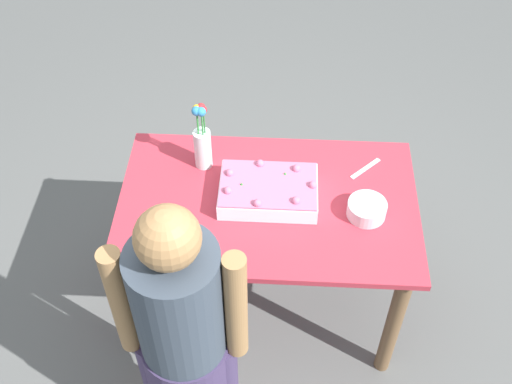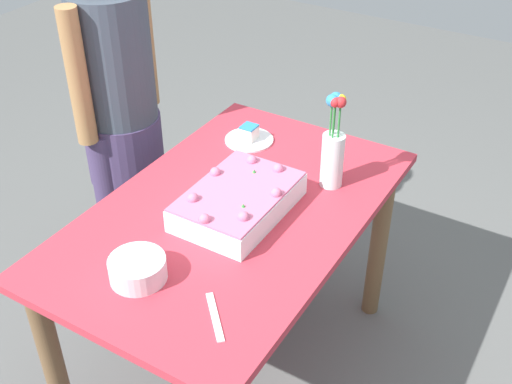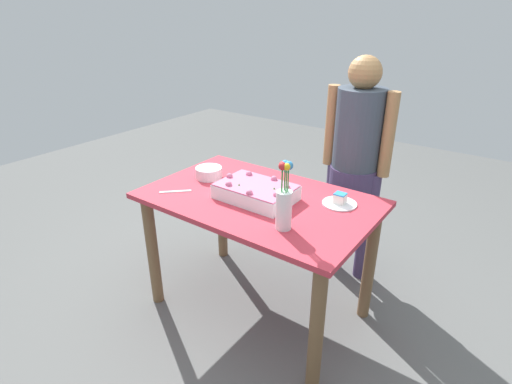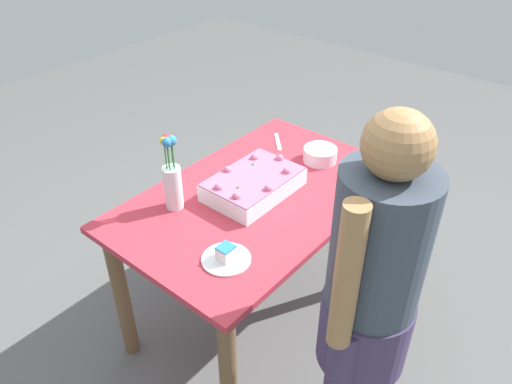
{
  "view_description": "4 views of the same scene",
  "coord_description": "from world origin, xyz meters",
  "px_view_note": "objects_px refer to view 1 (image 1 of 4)",
  "views": [
    {
      "loc": [
        0.05,
        -1.82,
        2.82
      ],
      "look_at": [
        -0.05,
        0.0,
        0.83
      ],
      "focal_mm": 45.0,
      "sensor_mm": 36.0,
      "label": 1
    },
    {
      "loc": [
        1.4,
        0.93,
        2.02
      ],
      "look_at": [
        -0.05,
        0.06,
        0.83
      ],
      "focal_mm": 45.0,
      "sensor_mm": 36.0,
      "label": 2
    },
    {
      "loc": [
        -1.17,
        1.63,
        1.73
      ],
      "look_at": [
        0.03,
        -0.02,
        0.79
      ],
      "focal_mm": 28.0,
      "sensor_mm": 36.0,
      "label": 3
    },
    {
      "loc": [
        -1.39,
        -1.15,
        2.04
      ],
      "look_at": [
        -0.03,
        -0.02,
        0.81
      ],
      "focal_mm": 35.0,
      "sensor_mm": 36.0,
      "label": 4
    }
  ],
  "objects_px": {
    "fruit_bowl": "(367,209)",
    "serving_plate_with_slice": "(167,229)",
    "sheet_cake": "(268,191)",
    "cake_knife": "(365,168)",
    "flower_vase": "(202,142)",
    "person_standing": "(183,334)"
  },
  "relations": [
    {
      "from": "sheet_cake",
      "to": "fruit_bowl",
      "type": "height_order",
      "value": "sheet_cake"
    },
    {
      "from": "sheet_cake",
      "to": "cake_knife",
      "type": "bearing_deg",
      "value": 24.67
    },
    {
      "from": "serving_plate_with_slice",
      "to": "sheet_cake",
      "type": "bearing_deg",
      "value": 27.26
    },
    {
      "from": "cake_knife",
      "to": "flower_vase",
      "type": "relative_size",
      "value": 0.53
    },
    {
      "from": "serving_plate_with_slice",
      "to": "flower_vase",
      "type": "height_order",
      "value": "flower_vase"
    },
    {
      "from": "fruit_bowl",
      "to": "serving_plate_with_slice",
      "type": "bearing_deg",
      "value": -170.67
    },
    {
      "from": "cake_knife",
      "to": "flower_vase",
      "type": "bearing_deg",
      "value": -43.28
    },
    {
      "from": "flower_vase",
      "to": "fruit_bowl",
      "type": "distance_m",
      "value": 0.76
    },
    {
      "from": "fruit_bowl",
      "to": "sheet_cake",
      "type": "bearing_deg",
      "value": 169.86
    },
    {
      "from": "sheet_cake",
      "to": "fruit_bowl",
      "type": "xyz_separation_m",
      "value": [
        0.41,
        -0.07,
        -0.01
      ]
    },
    {
      "from": "sheet_cake",
      "to": "fruit_bowl",
      "type": "distance_m",
      "value": 0.42
    },
    {
      "from": "flower_vase",
      "to": "fruit_bowl",
      "type": "height_order",
      "value": "flower_vase"
    },
    {
      "from": "sheet_cake",
      "to": "serving_plate_with_slice",
      "type": "height_order",
      "value": "sheet_cake"
    },
    {
      "from": "serving_plate_with_slice",
      "to": "fruit_bowl",
      "type": "distance_m",
      "value": 0.83
    },
    {
      "from": "cake_knife",
      "to": "fruit_bowl",
      "type": "bearing_deg",
      "value": 42.67
    },
    {
      "from": "serving_plate_with_slice",
      "to": "person_standing",
      "type": "height_order",
      "value": "person_standing"
    },
    {
      "from": "sheet_cake",
      "to": "cake_knife",
      "type": "relative_size",
      "value": 2.3
    },
    {
      "from": "fruit_bowl",
      "to": "cake_knife",
      "type": "bearing_deg",
      "value": 86.78
    },
    {
      "from": "sheet_cake",
      "to": "person_standing",
      "type": "bearing_deg",
      "value": -110.14
    },
    {
      "from": "serving_plate_with_slice",
      "to": "fruit_bowl",
      "type": "xyz_separation_m",
      "value": [
        0.82,
        0.13,
        0.02
      ]
    },
    {
      "from": "sheet_cake",
      "to": "cake_knife",
      "type": "height_order",
      "value": "sheet_cake"
    },
    {
      "from": "cake_knife",
      "to": "person_standing",
      "type": "bearing_deg",
      "value": 8.91
    }
  ]
}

